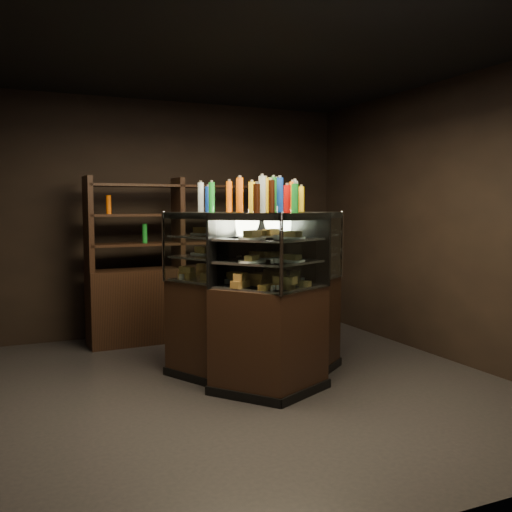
{
  "coord_description": "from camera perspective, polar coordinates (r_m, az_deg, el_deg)",
  "views": [
    {
      "loc": [
        -1.86,
        -4.76,
        1.66
      ],
      "look_at": [
        0.18,
        -0.18,
        1.22
      ],
      "focal_mm": 40.0,
      "sensor_mm": 36.0,
      "label": 1
    }
  ],
  "objects": [
    {
      "name": "ground",
      "position": [
        5.37,
        -2.56,
        -12.96
      ],
      "size": [
        5.0,
        5.0,
        0.0
      ],
      "primitive_type": "plane",
      "color": "black",
      "rests_on": "ground"
    },
    {
      "name": "room_shell",
      "position": [
        5.12,
        -2.65,
        8.18
      ],
      "size": [
        5.02,
        5.02,
        3.01
      ],
      "color": "black",
      "rests_on": "ground"
    },
    {
      "name": "display_case",
      "position": [
        5.44,
        0.59,
        -6.92
      ],
      "size": [
        1.8,
        1.65,
        1.61
      ],
      "rotation": [
        0.0,
        0.0,
        -0.23
      ],
      "color": "black",
      "rests_on": "ground"
    },
    {
      "name": "food_display",
      "position": [
        5.34,
        0.6,
        0.31
      ],
      "size": [
        1.31,
        1.28,
        0.49
      ],
      "color": "#AF8A3E",
      "rests_on": "display_case"
    },
    {
      "name": "bottles_top",
      "position": [
        5.32,
        0.59,
        5.91
      ],
      "size": [
        1.13,
        1.14,
        0.3
      ],
      "color": "#B20C0A",
      "rests_on": "display_case"
    },
    {
      "name": "potted_conifer",
      "position": [
        6.31,
        4.05,
        -6.31
      ],
      "size": [
        0.34,
        0.34,
        0.73
      ],
      "rotation": [
        0.0,
        0.0,
        0.1
      ],
      "color": "black",
      "rests_on": "ground"
    },
    {
      "name": "back_shelving",
      "position": [
        7.17,
        -7.71,
        -3.41
      ],
      "size": [
        2.24,
        0.51,
        2.0
      ],
      "rotation": [
        0.0,
        0.0,
        0.04
      ],
      "color": "black",
      "rests_on": "ground"
    }
  ]
}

